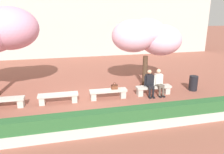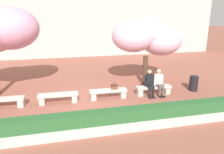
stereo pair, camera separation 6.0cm
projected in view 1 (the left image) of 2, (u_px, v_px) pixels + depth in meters
ground_plane at (84, 101)px, 10.15m from camera, size 100.00×100.00×0.00m
building_facade at (67, 8)px, 20.58m from camera, size 28.00×4.00×8.63m
stone_bench_west_end at (3, 102)px, 9.28m from camera, size 1.78×0.47×0.45m
stone_bench_near_west at (58, 97)px, 9.80m from camera, size 1.78×0.47×0.45m
stone_bench_center at (108, 93)px, 10.32m from camera, size 1.78×0.47×0.45m
stone_bench_near_east at (153, 89)px, 10.85m from camera, size 1.78×0.47×0.45m
person_seated_left at (150, 82)px, 10.63m from camera, size 0.51×0.69×1.29m
person_seated_right at (159, 81)px, 10.74m from camera, size 0.51×0.69×1.29m
handbag at (114, 87)px, 10.30m from camera, size 0.30×0.15×0.34m
cherry_tree_main at (147, 37)px, 11.48m from camera, size 3.82×2.24×3.67m
planter_hedge_foreground at (94, 123)px, 7.29m from camera, size 12.14×0.50×0.80m
trash_bin at (193, 83)px, 11.42m from camera, size 0.44×0.44×0.78m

